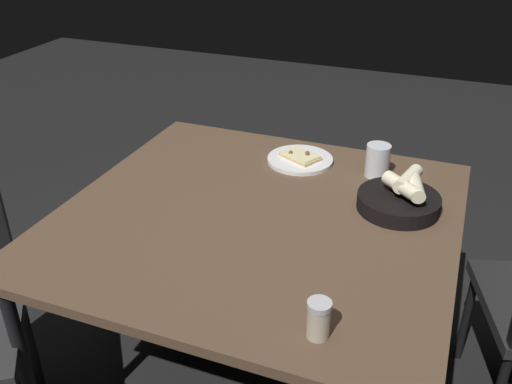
# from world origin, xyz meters

# --- Properties ---
(ground) EXTENTS (8.00, 8.00, 0.00)m
(ground) POSITION_xyz_m (0.00, 0.00, 0.00)
(ground) COLOR black
(dining_table) EXTENTS (1.14, 1.18, 0.72)m
(dining_table) POSITION_xyz_m (0.00, 0.00, 0.67)
(dining_table) COLOR brown
(dining_table) RESTS_ON ground
(pizza_plate) EXTENTS (0.24, 0.24, 0.04)m
(pizza_plate) POSITION_xyz_m (0.39, -0.01, 0.73)
(pizza_plate) COLOR white
(pizza_plate) RESTS_ON dining_table
(bread_basket) EXTENTS (0.25, 0.25, 0.11)m
(bread_basket) POSITION_xyz_m (0.18, -0.40, 0.76)
(bread_basket) COLOR black
(bread_basket) RESTS_ON dining_table
(beer_glass) EXTENTS (0.08, 0.08, 0.11)m
(beer_glass) POSITION_xyz_m (0.38, -0.29, 0.77)
(beer_glass) COLOR silver
(beer_glass) RESTS_ON dining_table
(pepper_shaker) EXTENTS (0.05, 0.05, 0.09)m
(pepper_shaker) POSITION_xyz_m (-0.44, -0.31, 0.77)
(pepper_shaker) COLOR #BFB299
(pepper_shaker) RESTS_ON dining_table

